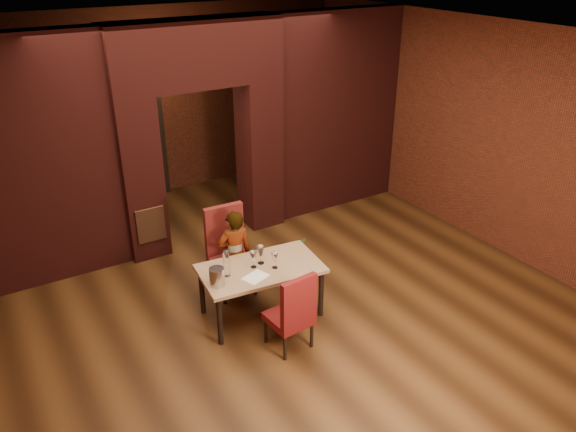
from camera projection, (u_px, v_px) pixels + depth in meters
name	position (u px, v px, depth m)	size (l,w,h in m)	color
floor	(271.00, 297.00, 7.19)	(8.00, 8.00, 0.00)	#4B2B12
ceiling	(267.00, 38.00, 5.78)	(7.00, 8.00, 0.04)	silver
wall_back	(153.00, 105.00, 9.55)	(7.00, 0.04, 3.20)	maroon
wall_right	(479.00, 133.00, 8.12)	(0.04, 8.00, 3.20)	maroon
pillar_left	(139.00, 178.00, 7.77)	(0.55, 0.55, 2.30)	maroon
pillar_right	(259.00, 154.00, 8.66)	(0.55, 0.55, 2.30)	maroon
lintel	(195.00, 53.00, 7.51)	(2.45, 0.55, 0.90)	maroon
wing_wall_left	(23.00, 167.00, 6.91)	(2.27, 0.35, 3.20)	maroon
wing_wall_right	(335.00, 112.00, 9.12)	(2.27, 0.35, 3.20)	maroon
vent_panel	(151.00, 225.00, 7.81)	(0.40, 0.03, 0.50)	#9B522D
rear_door	(135.00, 140.00, 9.56)	(0.90, 0.08, 2.10)	black
rear_door_frame	(136.00, 141.00, 9.53)	(1.02, 0.04, 2.22)	black
dining_table	(261.00, 291.00, 6.72)	(1.42, 0.80, 0.66)	#A97E5B
chair_far	(232.00, 253.00, 7.08)	(0.51, 0.51, 1.13)	maroon
chair_near	(289.00, 309.00, 6.14)	(0.44, 0.44, 0.96)	maroon
person_seated	(235.00, 254.00, 6.98)	(0.43, 0.29, 1.19)	silver
wine_glass_a	(253.00, 260.00, 6.53)	(0.08, 0.08, 0.21)	silver
wine_glass_b	(261.00, 255.00, 6.61)	(0.09, 0.09, 0.23)	white
wine_glass_c	(275.00, 260.00, 6.52)	(0.08, 0.08, 0.20)	white
tasting_sheet	(256.00, 277.00, 6.38)	(0.28, 0.20, 0.00)	white
wine_bucket	(217.00, 277.00, 6.19)	(0.17, 0.17, 0.21)	#ABAAB1
water_bottle	(226.00, 263.00, 6.34)	(0.08, 0.08, 0.33)	white
potted_plant	(291.00, 256.00, 7.67)	(0.40, 0.35, 0.45)	#326422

